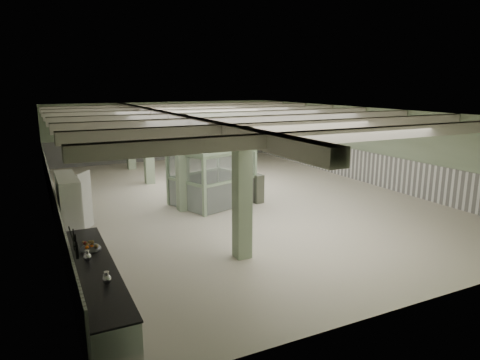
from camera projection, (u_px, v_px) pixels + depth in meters
name	position (u px, v px, depth m)	size (l,w,h in m)	color
floor	(232.00, 196.00, 18.18)	(20.00, 20.00, 0.00)	silver
ceiling	(232.00, 111.00, 17.39)	(14.00, 20.00, 0.02)	beige
wall_back	(164.00, 131.00, 26.55)	(14.00, 0.02, 3.60)	#A4B893
wall_front	(432.00, 223.00, 9.03)	(14.00, 0.02, 3.60)	#A4B893
wall_left	(49.00, 169.00, 14.78)	(0.02, 20.00, 3.60)	#A4B893
wall_right	(362.00, 144.00, 20.80)	(0.02, 20.00, 3.60)	#A4B893
wainscot_left	(53.00, 198.00, 15.02)	(0.05, 19.90, 1.50)	silver
wainscot_right	(360.00, 166.00, 21.02)	(0.05, 19.90, 1.50)	silver
wainscot_back	(165.00, 148.00, 26.76)	(13.90, 0.05, 1.50)	silver
girder	(173.00, 119.00, 16.37)	(0.45, 19.90, 0.40)	silver
beam_a	(356.00, 135.00, 10.86)	(13.90, 0.35, 0.32)	silver
beam_b	(301.00, 126.00, 13.05)	(13.90, 0.35, 0.32)	silver
beam_c	(261.00, 120.00, 15.24)	(13.90, 0.35, 0.32)	silver
beam_d	(232.00, 116.00, 17.43)	(13.90, 0.35, 0.32)	silver
beam_e	(209.00, 112.00, 19.62)	(13.90, 0.35, 0.32)	silver
beam_f	(190.00, 109.00, 21.81)	(13.90, 0.35, 0.32)	silver
beam_g	(175.00, 107.00, 24.00)	(13.90, 0.35, 0.32)	silver
column_a	(242.00, 194.00, 11.46)	(0.42, 0.42, 3.60)	#A1B894
column_b	(182.00, 163.00, 15.84)	(0.42, 0.42, 3.60)	#A1B894
column_c	(148.00, 146.00, 20.22)	(0.42, 0.42, 3.60)	#A1B894
column_d	(130.00, 137.00, 23.72)	(0.42, 0.42, 3.60)	#A1B894
hook_rail	(72.00, 236.00, 8.14)	(0.02, 0.02, 1.20)	black
pendant_front	(314.00, 137.00, 13.35)	(0.44, 0.44, 0.22)	#314130
pendant_mid	(237.00, 123.00, 18.17)	(0.44, 0.44, 0.22)	#314130
pendant_back	(196.00, 116.00, 22.55)	(0.44, 0.44, 0.22)	#314130
prep_counter	(94.00, 286.00, 9.14)	(0.91, 5.20, 0.91)	silver
pitcher_near	(107.00, 278.00, 8.23)	(0.17, 0.20, 0.26)	silver
pitcher_far	(87.00, 256.00, 9.30)	(0.17, 0.20, 0.25)	silver
veg_colander	(90.00, 246.00, 9.90)	(0.48, 0.48, 0.22)	#414146
orange_bowl	(90.00, 250.00, 9.84)	(0.26, 0.26, 0.09)	#B2B2B7
skillet_near	(77.00, 250.00, 8.03)	(0.34, 0.34, 0.05)	black
skillet_far	(74.00, 243.00, 8.41)	(0.31, 0.31, 0.04)	black
walkin_cooler	(70.00, 212.00, 12.66)	(0.92, 2.11, 1.94)	white
guard_booth	(212.00, 164.00, 16.74)	(3.50, 3.23, 2.39)	#9CB893
filing_cabinet	(257.00, 188.00, 17.18)	(0.37, 0.53, 1.15)	#565B4C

